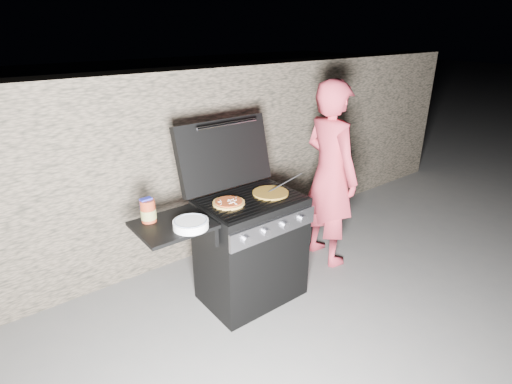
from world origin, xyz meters
TOP-DOWN VIEW (x-y plane):
  - ground at (0.00, 0.00)m, footprint 50.00×50.00m
  - stone_wall at (0.00, 1.05)m, footprint 8.00×0.35m
  - gas_grill at (-0.25, 0.00)m, footprint 1.34×0.79m
  - pizza_topped at (-0.20, 0.02)m, footprint 0.28×0.28m
  - pizza_plain at (0.18, -0.02)m, footprint 0.34×0.34m
  - sauce_jar at (-0.78, 0.13)m, footprint 0.12×0.12m
  - blue_carton at (-0.79, 0.14)m, footprint 0.08×0.05m
  - plate_stack at (-0.60, -0.13)m, footprint 0.30×0.30m
  - person at (0.96, 0.05)m, footprint 0.49×0.68m
  - tongs at (0.36, 0.00)m, footprint 0.38×0.03m

SIDE VIEW (x-z plane):
  - ground at x=0.00m, z-range 0.00..0.00m
  - gas_grill at x=-0.25m, z-range 0.00..0.91m
  - person at x=0.96m, z-range 0.00..1.74m
  - stone_wall at x=0.00m, z-range 0.00..1.80m
  - pizza_plain at x=0.18m, z-range 0.91..0.93m
  - pizza_topped at x=-0.20m, z-range 0.91..0.94m
  - plate_stack at x=-0.60m, z-range 0.90..0.96m
  - tongs at x=0.36m, z-range 0.91..0.99m
  - sauce_jar at x=-0.78m, z-range 0.90..1.06m
  - blue_carton at x=-0.79m, z-range 0.90..1.07m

